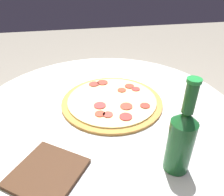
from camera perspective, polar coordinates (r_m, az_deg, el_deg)
name	(u,v)px	position (r m, az deg, el deg)	size (l,w,h in m)	color
table	(106,147)	(0.91, -1.69, -12.79)	(0.94, 0.94, 0.76)	silver
pizza	(112,101)	(0.80, 0.03, -0.73)	(0.37, 0.37, 0.02)	#B77F3D
beer_bottle	(181,139)	(0.54, 17.63, -10.09)	(0.06, 0.06, 0.25)	#195628
pizza_paddle	(38,183)	(0.57, -18.72, -20.34)	(0.31, 0.25, 0.02)	#422819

